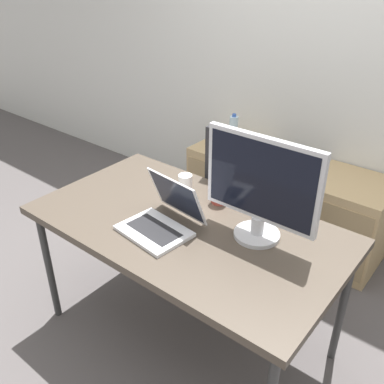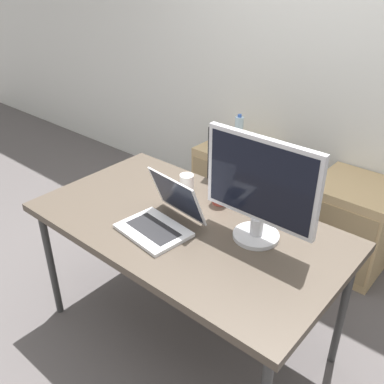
% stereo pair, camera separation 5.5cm
% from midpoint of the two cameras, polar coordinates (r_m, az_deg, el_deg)
% --- Properties ---
extents(ground_plane, '(14.00, 14.00, 0.00)m').
position_cam_midpoint_polar(ground_plane, '(2.58, -0.00, -18.32)').
color(ground_plane, '#514C4C').
extents(wall_back, '(10.00, 0.05, 2.60)m').
position_cam_midpoint_polar(wall_back, '(3.10, 19.21, 16.54)').
color(wall_back, silver).
rests_on(wall_back, ground_plane).
extents(desk, '(1.53, 0.86, 0.76)m').
position_cam_midpoint_polar(desk, '(2.11, -0.00, -5.20)').
color(desk, '#473D33').
rests_on(desk, ground_plane).
extents(office_chair, '(0.56, 0.58, 1.06)m').
position_cam_midpoint_polar(office_chair, '(2.77, 8.69, -4.10)').
color(office_chair, '#232326').
rests_on(office_chair, ground_plane).
extents(cabinet_left, '(0.51, 0.50, 0.61)m').
position_cam_midpoint_polar(cabinet_left, '(3.43, 6.31, 1.34)').
color(cabinet_left, tan).
rests_on(cabinet_left, ground_plane).
extents(cabinet_right, '(0.51, 0.50, 0.61)m').
position_cam_midpoint_polar(cabinet_right, '(3.09, 20.85, -4.11)').
color(cabinet_right, tan).
rests_on(cabinet_right, ground_plane).
extents(water_bottle, '(0.06, 0.06, 0.26)m').
position_cam_midpoint_polar(water_bottle, '(3.26, 6.74, 7.96)').
color(water_bottle, silver).
rests_on(water_bottle, cabinet_left).
extents(laptop_center, '(0.35, 0.36, 0.24)m').
position_cam_midpoint_polar(laptop_center, '(2.02, -3.31, -3.54)').
color(laptop_center, silver).
rests_on(laptop_center, desk).
extents(monitor, '(0.55, 0.21, 0.49)m').
position_cam_midpoint_polar(monitor, '(1.87, 9.90, 0.42)').
color(monitor, '#B7B7BC').
rests_on(monitor, desk).
extents(coffee_cup_white, '(0.08, 0.08, 0.11)m').
position_cam_midpoint_polar(coffee_cup_white, '(2.30, -0.01, 1.08)').
color(coffee_cup_white, white).
rests_on(coffee_cup_white, desk).
extents(coffee_cup_brown, '(0.09, 0.09, 0.11)m').
position_cam_midpoint_polar(coffee_cup_brown, '(2.22, 4.58, -0.15)').
color(coffee_cup_brown, maroon).
rests_on(coffee_cup_brown, desk).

